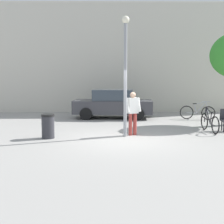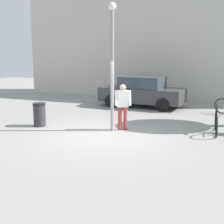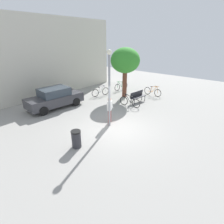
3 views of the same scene
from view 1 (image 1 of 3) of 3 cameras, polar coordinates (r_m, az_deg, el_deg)
The scene contains 8 objects.
ground_plane at distance 11.42m, azimuth 2.04°, elevation -5.04°, with size 36.00×36.00×0.00m, color gray.
building_facade at distance 20.90m, azimuth 0.90°, elevation 9.58°, with size 17.45×2.00×6.79m, color beige.
lamppost at distance 11.87m, azimuth 2.42°, elevation 8.32°, with size 0.28×0.28×4.46m.
person_by_lamppost at distance 12.21m, azimuth 3.76°, elevation 0.29°, with size 0.63×0.46×1.67m.
bicycle_silver at distance 17.25m, azimuth 15.11°, elevation -0.03°, with size 1.76×0.54×0.97m.
bicycle_black at distance 13.60m, azimuth 17.12°, elevation -1.81°, with size 0.22×1.81×0.97m.
parked_car_charcoal at distance 17.13m, azimuth 0.17°, elevation 1.47°, with size 4.32×2.07×1.55m.
trash_bin at distance 11.88m, azimuth -11.43°, elevation -2.51°, with size 0.49×0.49×0.89m.
Camera 1 is at (-0.50, -11.18, 2.30)m, focal length 50.90 mm.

